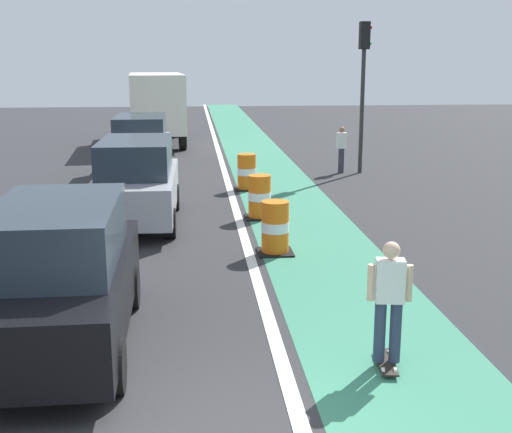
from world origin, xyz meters
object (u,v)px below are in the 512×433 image
Objects in this scene: skateboarder_on_lane at (389,301)px; traffic_light_corner at (364,71)px; parked_suv_second at (137,181)px; delivery_truck_down_block at (156,104)px; parked_suv_nearest at (59,276)px; parked_suv_third at (141,146)px; traffic_barrel_back at (247,172)px; traffic_barrel_mid at (260,197)px; pedestrian_crossing at (341,148)px; traffic_barrel_front at (275,228)px.

traffic_light_corner is (3.37, 14.89, 2.59)m from skateboarder_on_lane.
delivery_truck_down_block is at bearing 90.95° from parked_suv_second.
parked_suv_nearest is 13.89m from parked_suv_third.
skateboarder_on_lane is 4.42m from parked_suv_nearest.
parked_suv_third is at bearing -90.78° from delivery_truck_down_block.
parked_suv_second reaches higher than traffic_barrel_back.
parked_suv_third is (-0.38, 6.76, 0.00)m from parked_suv_second.
pedestrian_crossing reaches higher than traffic_barrel_mid.
parked_suv_third is at bearing 179.69° from traffic_light_corner.
traffic_barrel_back is (3.47, 11.16, -0.50)m from parked_suv_nearest.
pedestrian_crossing is (6.51, 6.77, -0.17)m from parked_suv_second.
traffic_barrel_back is 5.79m from traffic_light_corner.
parked_suv_nearest reaches higher than traffic_barrel_front.
skateboarder_on_lane is at bearing -102.75° from traffic_light_corner.
delivery_truck_down_block is at bearing 100.05° from traffic_barrel_front.
delivery_truck_down_block reaches higher than parked_suv_nearest.
parked_suv_nearest is 4.24× the size of traffic_barrel_front.
delivery_truck_down_block is (0.12, 8.79, 0.81)m from parked_suv_third.
traffic_light_corner reaches higher than pedestrian_crossing.
parked_suv_second reaches higher than pedestrian_crossing.
traffic_barrel_front is at bearing -89.82° from traffic_barrel_back.
parked_suv_second is 0.60× the size of delivery_truck_down_block.
parked_suv_nearest is 22.69m from delivery_truck_down_block.
parked_suv_nearest is 4.24× the size of traffic_barrel_mid.
traffic_barrel_mid is 15.67m from delivery_truck_down_block.
parked_suv_third is at bearing 117.48° from traffic_barrel_mid.
parked_suv_third is 0.60× the size of delivery_truck_down_block.
traffic_barrel_mid and traffic_barrel_back have the same top height.
traffic_barrel_front is at bearing -43.51° from parked_suv_second.
parked_suv_second is 10.13m from traffic_light_corner.
traffic_barrel_mid is at bearing 64.78° from parked_suv_nearest.
traffic_light_corner is at bearing 61.03° from parked_suv_nearest.
traffic_light_corner is at bearing 77.25° from skateboarder_on_lane.
parked_suv_second is 4.24× the size of traffic_barrel_mid.
pedestrian_crossing is at bearing 175.10° from traffic_light_corner.
parked_suv_nearest is at bearing -107.27° from traffic_barrel_back.
traffic_barrel_mid is at bearing 5.22° from parked_suv_second.
skateboarder_on_lane is 12.25m from traffic_barrel_back.
pedestrian_crossing is at bearing 37.83° from traffic_barrel_back.
parked_suv_third is at bearing 109.38° from traffic_barrel_front.
parked_suv_third is 4.24× the size of traffic_barrel_back.
parked_suv_nearest is 5.55m from traffic_barrel_front.
parked_suv_nearest is 4.24× the size of traffic_barrel_back.
parked_suv_second is 2.87× the size of pedestrian_crossing.
parked_suv_second and parked_suv_third have the same top height.
parked_suv_third reaches higher than pedestrian_crossing.
traffic_barrel_mid is 3.76m from traffic_barrel_back.
traffic_light_corner is (7.66, 13.84, 2.47)m from parked_suv_nearest.
skateboarder_on_lane is at bearing -86.14° from traffic_barrel_back.
parked_suv_second is at bearing 86.06° from parked_suv_nearest.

